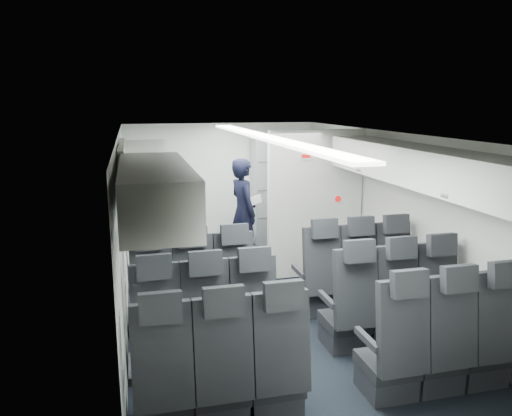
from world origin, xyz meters
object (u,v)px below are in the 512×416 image
boarding_door (129,211)px  flight_attendant (243,212)px  seat_row_front (275,286)px  seat_row_rear (336,363)px  seat_row_mid (300,318)px  carry_on_bag (150,173)px  galley_unit (276,190)px

boarding_door → flight_attendant: bearing=-1.1°
seat_row_front → boarding_door: size_ratio=1.79×
seat_row_front → flight_attendant: flight_attendant is taller
seat_row_rear → seat_row_front: bearing=90.0°
seat_row_rear → seat_row_mid: bearing=90.0°
seat_row_mid → carry_on_bag: 2.12m
galley_unit → boarding_door: size_ratio=1.02×
galley_unit → seat_row_rear: bearing=-100.6°
seat_row_mid → galley_unit: (0.95, 4.15, 0.55)m
flight_attendant → boarding_door: bearing=77.2°
seat_row_front → seat_row_rear: size_ratio=1.00×
seat_row_front → carry_on_bag: 1.98m
seat_row_rear → galley_unit: (0.95, 5.05, 0.55)m
seat_row_mid → boarding_door: size_ratio=1.79×
boarding_door → galley_unit: bearing=24.3°
seat_row_front → seat_row_rear: (0.00, -1.80, 0.00)m
seat_row_front → seat_row_mid: size_ratio=1.00×
galley_unit → carry_on_bag: 4.19m
boarding_door → carry_on_bag: 2.38m
seat_row_mid → carry_on_bag: size_ratio=8.77×
galley_unit → boarding_door: galley_unit is taller
seat_row_front → galley_unit: (0.95, 3.25, 0.55)m
flight_attendant → carry_on_bag: (-1.46, -2.18, 0.97)m
galley_unit → flight_attendant: (-0.88, -1.20, -0.11)m
boarding_door → flight_attendant: 1.72m
carry_on_bag → galley_unit: bearing=64.2°
seat_row_mid → flight_attendant: flight_attendant is taller
seat_row_mid → flight_attendant: 2.99m
galley_unit → boarding_door: 2.84m
galley_unit → boarding_door: bearing=-155.7°
seat_row_rear → carry_on_bag: size_ratio=8.77×
flight_attendant → carry_on_bag: size_ratio=4.45×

